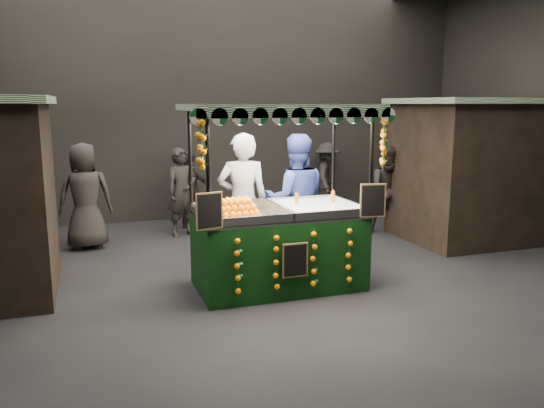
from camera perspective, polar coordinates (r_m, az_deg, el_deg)
name	(u,v)px	position (r m, az deg, el deg)	size (l,w,h in m)	color
ground	(287,287)	(7.53, 1.56, -8.79)	(12.00, 12.00, 0.00)	black
market_hall	(288,33)	(7.16, 1.70, 17.66)	(12.10, 10.10, 5.05)	black
neighbour_stall_right	(480,169)	(10.74, 21.22, 3.50)	(3.00, 2.20, 2.60)	black
juice_stall	(280,233)	(7.32, 0.83, -3.04)	(2.58, 1.51, 2.49)	black
vendor_grey	(243,202)	(8.08, -3.11, 0.18)	(0.86, 0.66, 2.08)	gray
vendor_blue	(295,200)	(8.32, 2.50, 0.38)	(1.15, 0.98, 2.05)	navy
shopper_0	(182,192)	(10.38, -9.51, 1.24)	(0.71, 0.59, 1.68)	black
shopper_1	(389,191)	(10.61, 12.33, 1.41)	(0.98, 0.86, 1.71)	black
shopper_2	(190,190)	(10.98, -8.66, 1.47)	(0.97, 0.86, 1.57)	black
shopper_3	(327,178)	(12.51, 5.87, 2.79)	(1.02, 1.22, 1.63)	black
shopper_4	(85,196)	(9.83, -19.20, 0.79)	(0.93, 0.63, 1.86)	#2C2724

